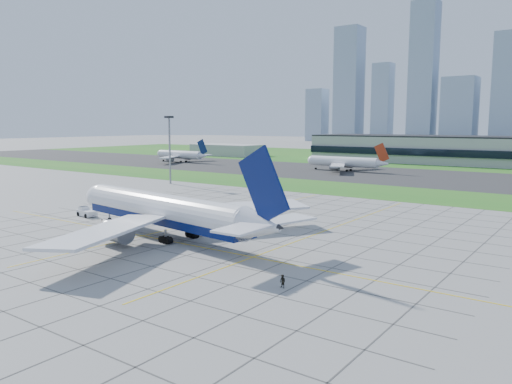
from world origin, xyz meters
The scene contains 13 objects.
ground centered at (0.00, 0.00, 0.00)m, with size 1400.00×1400.00×0.00m, color gray.
grass_median centered at (0.00, 90.00, 0.02)m, with size 700.00×35.00×0.04m, color #246C1E.
asphalt_taxiway centered at (0.00, 145.00, 0.03)m, with size 700.00×75.00×0.04m, color #383838.
grass_far centered at (0.00, 255.00, 0.02)m, with size 700.00×145.00×0.04m, color #246C1E.
apron_markings centered at (0.43, 11.09, 0.02)m, with size 120.00×130.00×0.03m.
service_block centered at (-160.00, 210.00, 4.00)m, with size 50.00×25.00×8.00m, color #B7B7B2.
light_mast centered at (-70.00, 65.00, 16.18)m, with size 2.50×2.50×25.60m.
airliner centered at (-5.74, 0.21, 5.28)m, with size 61.19×61.63×19.31m.
pushback_tug centered at (-38.03, 4.73, 1.03)m, with size 8.48×3.56×2.33m.
crew_near centered at (-23.28, -1.69, 0.96)m, with size 0.70×0.46×1.91m, color black.
crew_far centered at (30.89, -12.69, 0.96)m, with size 0.93×0.72×1.91m, color black.
distant_jet_0 centered at (-142.67, 145.05, 4.48)m, with size 37.47×42.66×14.08m.
distant_jet_1 centered at (-38.68, 150.65, 4.49)m, with size 39.96×42.66×14.08m.
Camera 1 is at (67.04, -69.15, 22.69)m, focal length 35.00 mm.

